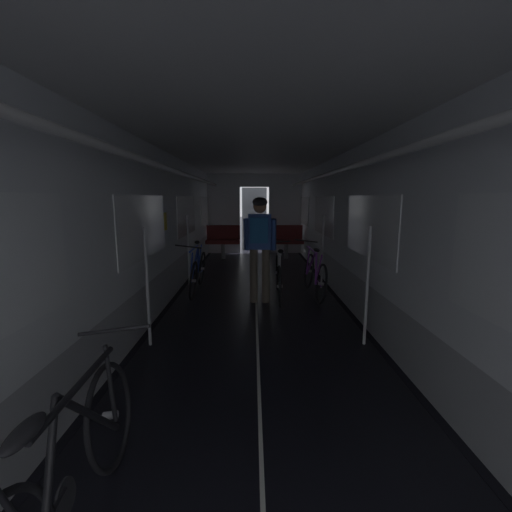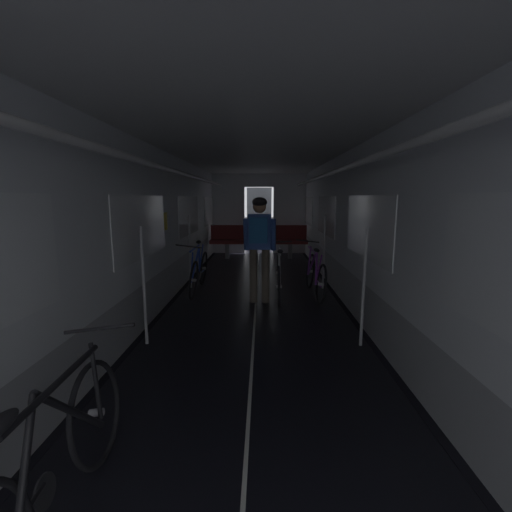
{
  "view_description": "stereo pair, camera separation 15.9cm",
  "coord_description": "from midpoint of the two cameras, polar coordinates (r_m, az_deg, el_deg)",
  "views": [
    {
      "loc": [
        -0.05,
        -1.78,
        1.72
      ],
      "look_at": [
        0.0,
        3.97,
        0.75
      ],
      "focal_mm": 24.27,
      "sensor_mm": 36.0,
      "label": 1
    },
    {
      "loc": [
        0.1,
        -1.78,
        1.72
      ],
      "look_at": [
        0.0,
        3.97,
        0.75
      ],
      "focal_mm": 24.27,
      "sensor_mm": 36.0,
      "label": 2
    }
  ],
  "objects": [
    {
      "name": "bench_seat_far_right",
      "position": [
        9.96,
        4.49,
        2.9
      ],
      "size": [
        0.98,
        0.51,
        0.95
      ],
      "color": "gray",
      "rests_on": "ground"
    },
    {
      "name": "bicycle_purple",
      "position": [
        6.21,
        8.88,
        -2.99
      ],
      "size": [
        0.44,
        1.69,
        0.95
      ],
      "color": "black",
      "rests_on": "ground"
    },
    {
      "name": "bicycle_blue",
      "position": [
        6.47,
        -10.28,
        -2.52
      ],
      "size": [
        0.44,
        1.69,
        0.95
      ],
      "color": "black",
      "rests_on": "ground"
    },
    {
      "name": "train_car_shell",
      "position": [
        5.38,
        -0.82,
        9.34
      ],
      "size": [
        3.14,
        12.34,
        2.57
      ],
      "color": "black",
      "rests_on": "ground"
    },
    {
      "name": "bicycle_black",
      "position": [
        2.25,
        -30.17,
        -28.32
      ],
      "size": [
        0.44,
        1.69,
        0.95
      ],
      "color": "black",
      "rests_on": "ground"
    },
    {
      "name": "bench_seat_far_left",
      "position": [
        9.96,
        -5.89,
        2.88
      ],
      "size": [
        0.98,
        0.51,
        0.95
      ],
      "color": "gray",
      "rests_on": "ground"
    },
    {
      "name": "bicycle_silver_in_aisle",
      "position": [
        5.97,
        2.99,
        -3.36
      ],
      "size": [
        0.44,
        1.69,
        0.94
      ],
      "color": "black",
      "rests_on": "ground"
    },
    {
      "name": "ground_plane",
      "position": [
        2.47,
        -1.17,
        -34.51
      ],
      "size": [
        60.0,
        60.0,
        0.0
      ],
      "primitive_type": "plane",
      "color": "black"
    },
    {
      "name": "person_cyclist_aisle",
      "position": [
        5.58,
        -0.19,
        2.91
      ],
      "size": [
        0.54,
        0.41,
        1.73
      ],
      "color": "brown",
      "rests_on": "ground"
    }
  ]
}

